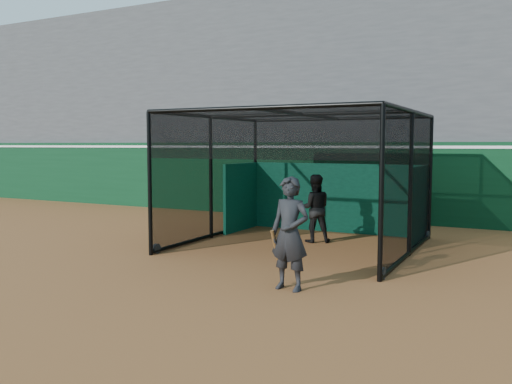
% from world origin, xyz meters
% --- Properties ---
extents(ground, '(120.00, 120.00, 0.00)m').
position_xyz_m(ground, '(0.00, 0.00, 0.00)').
color(ground, brown).
rests_on(ground, ground).
extents(outfield_wall, '(50.00, 0.50, 2.50)m').
position_xyz_m(outfield_wall, '(0.00, 8.50, 1.29)').
color(outfield_wall, '#093419').
rests_on(outfield_wall, ground).
extents(grandstand, '(50.00, 7.85, 8.95)m').
position_xyz_m(grandstand, '(0.00, 12.27, 4.48)').
color(grandstand, '#4C4C4F').
rests_on(grandstand, ground).
extents(batting_cage, '(5.15, 5.11, 3.13)m').
position_xyz_m(batting_cage, '(0.95, 3.54, 1.56)').
color(batting_cage, black).
rests_on(batting_cage, ground).
extents(batter, '(1.03, 0.95, 1.69)m').
position_xyz_m(batter, '(1.03, 4.17, 0.84)').
color(batter, black).
rests_on(batter, ground).
extents(on_deck_player, '(0.74, 0.52, 1.90)m').
position_xyz_m(on_deck_player, '(2.27, -0.21, 0.95)').
color(on_deck_player, black).
rests_on(on_deck_player, ground).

